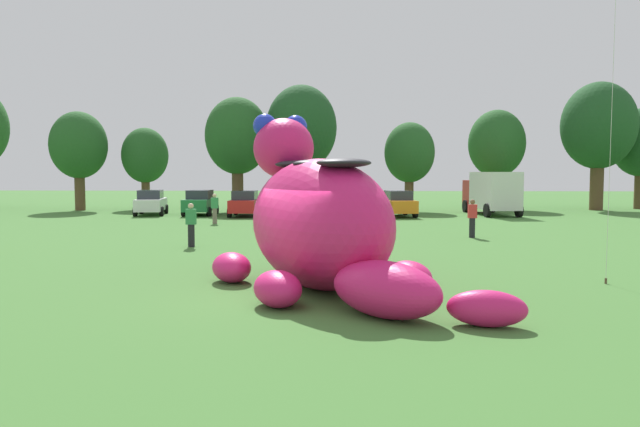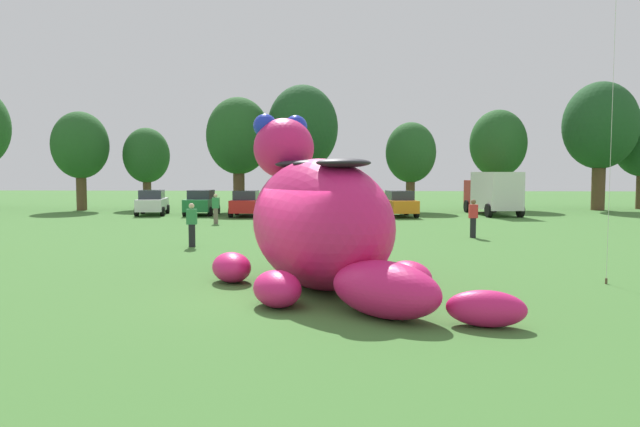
# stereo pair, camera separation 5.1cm
# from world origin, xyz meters

# --- Properties ---
(ground_plane) EXTENTS (160.00, 160.00, 0.00)m
(ground_plane) POSITION_xyz_m (0.00, 0.00, 0.00)
(ground_plane) COLOR #427533
(giant_inflatable_creature) EXTENTS (7.22, 7.74, 4.57)m
(giant_inflatable_creature) POSITION_xyz_m (0.89, 0.99, 1.67)
(giant_inflatable_creature) COLOR #E01E6B
(giant_inflatable_creature) RESTS_ON ground
(car_white) EXTENTS (2.49, 4.34, 1.72)m
(car_white) POSITION_xyz_m (-11.84, 25.75, 0.86)
(car_white) COLOR white
(car_white) RESTS_ON ground
(car_green) EXTENTS (2.04, 4.15, 1.72)m
(car_green) POSITION_xyz_m (-8.44, 25.84, 0.86)
(car_green) COLOR #1E7238
(car_green) RESTS_ON ground
(car_red) EXTENTS (2.04, 4.15, 1.72)m
(car_red) POSITION_xyz_m (-5.15, 24.82, 0.86)
(car_red) COLOR red
(car_red) RESTS_ON ground
(car_blue) EXTENTS (2.45, 4.33, 1.72)m
(car_blue) POSITION_xyz_m (-1.44, 25.14, 0.86)
(car_blue) COLOR #2347B7
(car_blue) RESTS_ON ground
(car_black) EXTENTS (2.01, 4.14, 1.72)m
(car_black) POSITION_xyz_m (2.01, 25.18, 0.86)
(car_black) COLOR black
(car_black) RESTS_ON ground
(car_orange) EXTENTS (2.41, 4.32, 1.72)m
(car_orange) POSITION_xyz_m (4.98, 25.05, 0.86)
(car_orange) COLOR orange
(car_orange) RESTS_ON ground
(box_truck) EXTENTS (2.88, 6.57, 2.95)m
(box_truck) POSITION_xyz_m (11.57, 27.05, 1.60)
(box_truck) COLOR #B2231E
(box_truck) RESTS_ON ground
(tree_left) EXTENTS (4.28, 4.28, 7.60)m
(tree_left) POSITION_xyz_m (-19.02, 30.47, 4.97)
(tree_left) COLOR brown
(tree_left) RESTS_ON ground
(tree_mid_left) EXTENTS (3.66, 3.66, 6.49)m
(tree_mid_left) POSITION_xyz_m (-14.53, 32.41, 4.24)
(tree_mid_left) COLOR brown
(tree_mid_left) RESTS_ON ground
(tree_centre_left) EXTENTS (4.85, 4.85, 8.60)m
(tree_centre_left) POSITION_xyz_m (-6.71, 30.43, 5.63)
(tree_centre_left) COLOR brown
(tree_centre_left) RESTS_ON ground
(tree_centre) EXTENTS (5.38, 5.38, 9.54)m
(tree_centre) POSITION_xyz_m (-1.86, 30.82, 6.24)
(tree_centre) COLOR brown
(tree_centre) RESTS_ON ground
(tree_centre_right) EXTENTS (3.77, 3.77, 6.69)m
(tree_centre_right) POSITION_xyz_m (6.31, 30.61, 4.37)
(tree_centre_right) COLOR brown
(tree_centre_right) RESTS_ON ground
(tree_mid_right) EXTENTS (4.45, 4.45, 7.90)m
(tree_mid_right) POSITION_xyz_m (13.53, 33.58, 5.17)
(tree_mid_right) COLOR brown
(tree_mid_right) RESTS_ON ground
(tree_right) EXTENTS (5.57, 5.57, 9.89)m
(tree_right) POSITION_xyz_m (21.02, 32.59, 6.47)
(tree_right) COLOR brown
(tree_right) RESTS_ON ground
(spectator_near_inflatable) EXTENTS (0.38, 0.26, 1.71)m
(spectator_near_inflatable) POSITION_xyz_m (7.19, 12.61, 0.85)
(spectator_near_inflatable) COLOR black
(spectator_near_inflatable) RESTS_ON ground
(spectator_by_cars) EXTENTS (0.38, 0.26, 1.71)m
(spectator_by_cars) POSITION_xyz_m (-5.90, 19.12, 0.85)
(spectator_by_cars) COLOR #726656
(spectator_by_cars) RESTS_ON ground
(spectator_wandering) EXTENTS (0.38, 0.26, 1.71)m
(spectator_wandering) POSITION_xyz_m (-4.48, 8.84, 0.85)
(spectator_wandering) COLOR black
(spectator_wandering) RESTS_ON ground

